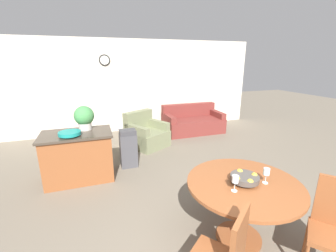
{
  "coord_description": "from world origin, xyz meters",
  "views": [
    {
      "loc": [
        -1.1,
        -1.14,
        2.11
      ],
      "look_at": [
        0.14,
        2.5,
        0.97
      ],
      "focal_mm": 24.0,
      "sensor_mm": 36.0,
      "label": 1
    }
  ],
  "objects_px": {
    "trash_bin": "(128,148)",
    "dining_table": "(243,196)",
    "fruit_bowl": "(245,178)",
    "kitchen_island": "(79,156)",
    "dining_chair_near_right": "(334,225)",
    "teal_bowl": "(70,133)",
    "wine_glass_left": "(235,180)",
    "armchair": "(146,135)",
    "wine_glass_right": "(266,172)",
    "potted_plant": "(84,117)",
    "couch": "(192,123)"
  },
  "relations": [
    {
      "from": "trash_bin",
      "to": "dining_table",
      "type": "bearing_deg",
      "value": -68.76
    },
    {
      "from": "fruit_bowl",
      "to": "kitchen_island",
      "type": "distance_m",
      "value": 2.9
    },
    {
      "from": "dining_table",
      "to": "dining_chair_near_right",
      "type": "distance_m",
      "value": 0.88
    },
    {
      "from": "dining_chair_near_right",
      "to": "fruit_bowl",
      "type": "height_order",
      "value": "dining_chair_near_right"
    },
    {
      "from": "teal_bowl",
      "to": "wine_glass_left",
      "type": "bearing_deg",
      "value": -50.87
    },
    {
      "from": "armchair",
      "to": "fruit_bowl",
      "type": "bearing_deg",
      "value": -113.15
    },
    {
      "from": "dining_table",
      "to": "dining_chair_near_right",
      "type": "xyz_separation_m",
      "value": [
        0.61,
        -0.64,
        -0.06
      ]
    },
    {
      "from": "dining_table",
      "to": "trash_bin",
      "type": "distance_m",
      "value": 2.6
    },
    {
      "from": "wine_glass_right",
      "to": "wine_glass_left",
      "type": "bearing_deg",
      "value": -176.55
    },
    {
      "from": "dining_chair_near_right",
      "to": "trash_bin",
      "type": "height_order",
      "value": "dining_chair_near_right"
    },
    {
      "from": "potted_plant",
      "to": "dining_table",
      "type": "bearing_deg",
      "value": -54.03
    },
    {
      "from": "dining_chair_near_right",
      "to": "wine_glass_left",
      "type": "height_order",
      "value": "dining_chair_near_right"
    },
    {
      "from": "dining_chair_near_right",
      "to": "armchair",
      "type": "bearing_deg",
      "value": -25.58
    },
    {
      "from": "trash_bin",
      "to": "dining_chair_near_right",
      "type": "bearing_deg",
      "value": -63.07
    },
    {
      "from": "potted_plant",
      "to": "wine_glass_left",
      "type": "bearing_deg",
      "value": -58.62
    },
    {
      "from": "potted_plant",
      "to": "trash_bin",
      "type": "distance_m",
      "value": 1.07
    },
    {
      "from": "wine_glass_left",
      "to": "couch",
      "type": "xyz_separation_m",
      "value": [
        1.5,
        4.24,
        -0.63
      ]
    },
    {
      "from": "trash_bin",
      "to": "couch",
      "type": "relative_size",
      "value": 0.45
    },
    {
      "from": "kitchen_island",
      "to": "fruit_bowl",
      "type": "bearing_deg",
      "value": -49.59
    },
    {
      "from": "dining_chair_near_right",
      "to": "potted_plant",
      "type": "height_order",
      "value": "potted_plant"
    },
    {
      "from": "dining_chair_near_right",
      "to": "couch",
      "type": "height_order",
      "value": "dining_chair_near_right"
    },
    {
      "from": "kitchen_island",
      "to": "armchair",
      "type": "xyz_separation_m",
      "value": [
        1.54,
        1.25,
        -0.16
      ]
    },
    {
      "from": "dining_table",
      "to": "wine_glass_right",
      "type": "distance_m",
      "value": 0.39
    },
    {
      "from": "wine_glass_right",
      "to": "potted_plant",
      "type": "distance_m",
      "value": 3.11
    },
    {
      "from": "kitchen_island",
      "to": "potted_plant",
      "type": "height_order",
      "value": "potted_plant"
    },
    {
      "from": "dining_chair_near_right",
      "to": "dining_table",
      "type": "bearing_deg",
      "value": 5.3
    },
    {
      "from": "teal_bowl",
      "to": "armchair",
      "type": "bearing_deg",
      "value": 40.8
    },
    {
      "from": "wine_glass_left",
      "to": "teal_bowl",
      "type": "relative_size",
      "value": 0.5
    },
    {
      "from": "dining_chair_near_right",
      "to": "wine_glass_right",
      "type": "xyz_separation_m",
      "value": [
        -0.39,
        0.55,
        0.36
      ]
    },
    {
      "from": "dining_table",
      "to": "wine_glass_left",
      "type": "distance_m",
      "value": 0.39
    },
    {
      "from": "wine_glass_left",
      "to": "teal_bowl",
      "type": "bearing_deg",
      "value": 129.13
    },
    {
      "from": "teal_bowl",
      "to": "trash_bin",
      "type": "relative_size",
      "value": 0.46
    },
    {
      "from": "wine_glass_left",
      "to": "kitchen_island",
      "type": "distance_m",
      "value": 2.87
    },
    {
      "from": "fruit_bowl",
      "to": "couch",
      "type": "xyz_separation_m",
      "value": [
        1.29,
        4.14,
        -0.55
      ]
    },
    {
      "from": "dining_table",
      "to": "wine_glass_right",
      "type": "relative_size",
      "value": 7.17
    },
    {
      "from": "dining_table",
      "to": "teal_bowl",
      "type": "distance_m",
      "value": 2.84
    },
    {
      "from": "wine_glass_right",
      "to": "kitchen_island",
      "type": "distance_m",
      "value": 3.12
    },
    {
      "from": "trash_bin",
      "to": "armchair",
      "type": "distance_m",
      "value": 1.2
    },
    {
      "from": "kitchen_island",
      "to": "teal_bowl",
      "type": "distance_m",
      "value": 0.52
    },
    {
      "from": "kitchen_island",
      "to": "trash_bin",
      "type": "distance_m",
      "value": 0.96
    },
    {
      "from": "dining_chair_near_right",
      "to": "trash_bin",
      "type": "relative_size",
      "value": 1.29
    },
    {
      "from": "dining_chair_near_right",
      "to": "teal_bowl",
      "type": "relative_size",
      "value": 2.79
    },
    {
      "from": "wine_glass_right",
      "to": "couch",
      "type": "distance_m",
      "value": 4.39
    },
    {
      "from": "dining_chair_near_right",
      "to": "fruit_bowl",
      "type": "relative_size",
      "value": 3.16
    },
    {
      "from": "dining_table",
      "to": "armchair",
      "type": "relative_size",
      "value": 1.11
    },
    {
      "from": "wine_glass_right",
      "to": "armchair",
      "type": "relative_size",
      "value": 0.16
    },
    {
      "from": "teal_bowl",
      "to": "potted_plant",
      "type": "bearing_deg",
      "value": 52.82
    },
    {
      "from": "wine_glass_right",
      "to": "armchair",
      "type": "xyz_separation_m",
      "value": [
        -0.55,
        3.52,
        -0.62
      ]
    },
    {
      "from": "armchair",
      "to": "teal_bowl",
      "type": "bearing_deg",
      "value": -167.78
    },
    {
      "from": "fruit_bowl",
      "to": "armchair",
      "type": "distance_m",
      "value": 3.5
    }
  ]
}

